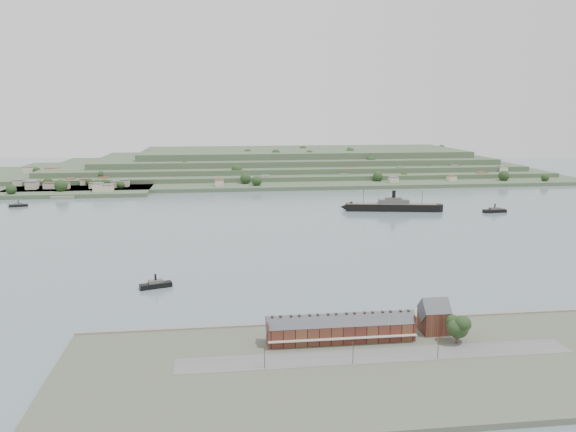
{
  "coord_description": "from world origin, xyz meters",
  "views": [
    {
      "loc": [
        -53.93,
        -360.16,
        87.23
      ],
      "look_at": [
        -4.91,
        30.0,
        11.46
      ],
      "focal_mm": 35.0,
      "sensor_mm": 36.0,
      "label": 1
    }
  ],
  "objects": [
    {
      "name": "near_shore",
      "position": [
        0.0,
        -186.75,
        1.01
      ],
      "size": [
        220.0,
        80.0,
        2.6
      ],
      "color": "#4C5142",
      "rests_on": "ground"
    },
    {
      "name": "tugboat",
      "position": [
        -85.63,
        -89.1,
        1.71
      ],
      "size": [
        16.1,
        8.9,
        7.02
      ],
      "color": "black",
      "rests_on": "ground"
    },
    {
      "name": "far_peninsula",
      "position": [
        27.91,
        393.1,
        11.88
      ],
      "size": [
        760.0,
        309.0,
        30.0
      ],
      "color": "#3C5337",
      "rests_on": "ground"
    },
    {
      "name": "ground",
      "position": [
        0.0,
        0.0,
        0.0
      ],
      "size": [
        1400.0,
        1400.0,
        0.0
      ],
      "primitive_type": "plane",
      "color": "slate",
      "rests_on": "ground"
    },
    {
      "name": "gabled_building",
      "position": [
        27.5,
        -164.0,
        8.19
      ],
      "size": [
        10.4,
        10.18,
        14.09
      ],
      "color": "#4C211B",
      "rests_on": "ground"
    },
    {
      "name": "ferry_east",
      "position": [
        178.87,
        82.9,
        1.8
      ],
      "size": [
        20.29,
        7.07,
        7.47
      ],
      "color": "black",
      "rests_on": "ground"
    },
    {
      "name": "fig_tree",
      "position": [
        32.35,
        -175.66,
        8.79
      ],
      "size": [
        9.97,
        8.63,
        11.12
      ],
      "color": "#4A3322",
      "rests_on": "ground"
    },
    {
      "name": "terrace_row",
      "position": [
        -10.0,
        -168.02,
        6.84
      ],
      "size": [
        55.6,
        9.8,
        11.07
      ],
      "color": "#4C211B",
      "rests_on": "ground"
    },
    {
      "name": "ferry_west",
      "position": [
        -232.79,
        163.29,
        1.39
      ],
      "size": [
        16.0,
        7.65,
        5.79
      ],
      "color": "black",
      "rests_on": "ground"
    },
    {
      "name": "steamship",
      "position": [
        92.0,
        101.71,
        3.91
      ],
      "size": [
        87.78,
        24.86,
        21.17
      ],
      "color": "black",
      "rests_on": "ground"
    }
  ]
}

